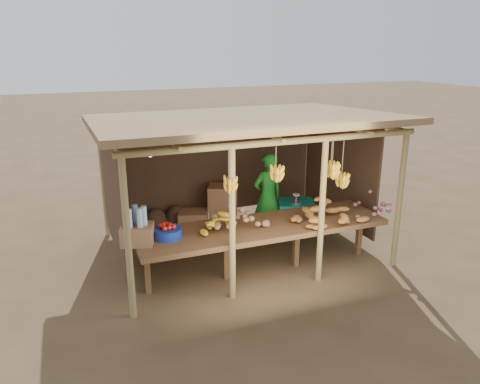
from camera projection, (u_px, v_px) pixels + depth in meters
name	position (u px, v px, depth m)	size (l,w,h in m)	color
ground	(240.00, 249.00, 8.26)	(60.00, 60.00, 0.00)	brown
stall_structure	(241.00, 142.00, 7.69)	(4.70, 3.50, 2.43)	olive
counter	(262.00, 229.00, 7.19)	(3.90, 1.05, 0.80)	brown
potato_heap	(234.00, 215.00, 7.06)	(0.96, 0.58, 0.36)	#98744E
sweet_potato_heap	(325.00, 210.00, 7.28)	(1.09, 0.65, 0.36)	#AA682B
onion_heap	(373.00, 203.00, 7.63)	(0.80, 0.48, 0.36)	#A65068
banana_pile	(218.00, 219.00, 6.95)	(0.65, 0.39, 0.35)	yellow
tomato_basin	(167.00, 232.00, 6.68)	(0.41, 0.41, 0.22)	navy
bottle_box	(137.00, 230.00, 6.45)	(0.52, 0.46, 0.55)	#8D5E3F
vendor	(268.00, 196.00, 8.47)	(0.59, 0.39, 1.62)	#18701C
tarp_crate	(295.00, 216.00, 8.90)	(0.83, 0.77, 0.80)	brown
carton_stack	(213.00, 212.00, 8.91)	(1.27, 0.61, 0.87)	#8D5E3F
burlap_sacks	(166.00, 220.00, 8.89)	(0.85, 0.45, 0.60)	#4B3223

